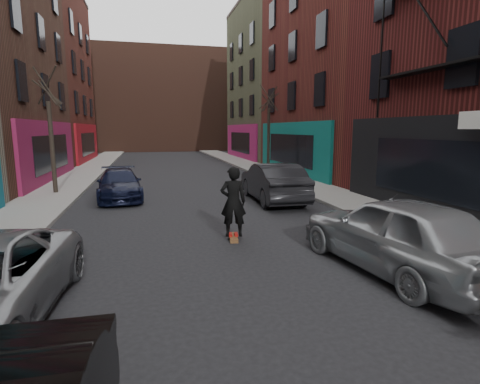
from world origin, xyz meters
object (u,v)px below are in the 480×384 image
skateboard (233,238)px  parked_left_end (119,184)px  tree_left_far (50,122)px  tree_right_far (269,122)px  skateboarder (233,202)px  parked_right_far (397,233)px  parked_right_end (273,182)px

skateboard → parked_left_end: bearing=124.8°
tree_left_far → parked_left_end: 4.42m
tree_right_far → skateboarder: tree_right_far is taller
tree_right_far → skateboarder: bearing=-111.5°
tree_right_far → skateboard: (-5.89, -14.97, -3.48)m
parked_right_far → parked_right_end: bearing=-97.1°
tree_left_far → parked_left_end: tree_left_far is taller
parked_right_end → tree_right_far: bearing=-105.4°
parked_right_far → skateboard: parked_right_far is taller
parked_right_far → skateboarder: size_ratio=2.54×
parked_right_end → skateboard: parked_right_end is taller
parked_left_end → skateboard: parked_left_end is taller
tree_right_far → skateboarder: (-5.89, -14.97, -2.45)m
tree_right_far → parked_right_far: 18.56m
tree_right_far → parked_right_end: bearing=-106.9°
tree_left_far → parked_right_far: 15.55m
tree_right_far → parked_right_end: (-3.00, -9.85, -2.71)m
tree_right_far → tree_left_far: bearing=-154.2°
tree_left_far → parked_right_end: tree_left_far is taller
parked_left_end → parked_right_far: size_ratio=0.91×
parked_left_end → skateboarder: 8.03m
tree_right_far → parked_right_end: tree_right_far is taller
tree_right_far → parked_right_far: tree_right_far is taller
parked_right_far → skateboard: 4.35m
tree_right_far → parked_left_end: bearing=-140.4°
tree_left_far → tree_right_far: (12.40, 6.00, 0.15)m
parked_right_far → parked_right_end: parked_right_far is taller
parked_right_far → parked_right_end: size_ratio=1.00×
parked_right_far → parked_right_end: 8.27m
tree_right_far → parked_right_far: (-3.00, -18.12, -2.68)m
skateboarder → parked_right_end: bearing=-110.6°
parked_left_end → parked_right_end: 6.73m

